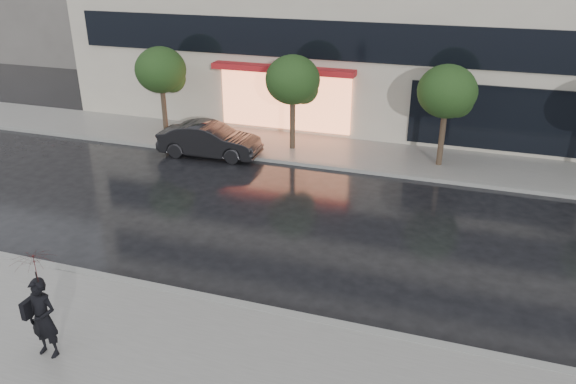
% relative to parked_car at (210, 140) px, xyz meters
% --- Properties ---
extents(ground, '(120.00, 120.00, 0.00)m').
position_rel_parked_car_xyz_m(ground, '(5.98, -8.30, -0.68)').
color(ground, black).
rests_on(ground, ground).
extents(sidewalk_near, '(60.00, 4.50, 0.12)m').
position_rel_parked_car_xyz_m(sidewalk_near, '(5.98, -11.55, -0.62)').
color(sidewalk_near, slate).
rests_on(sidewalk_near, ground).
extents(sidewalk_far, '(60.00, 3.50, 0.12)m').
position_rel_parked_car_xyz_m(sidewalk_far, '(5.98, 1.95, -0.62)').
color(sidewalk_far, slate).
rests_on(sidewalk_far, ground).
extents(curb_near, '(60.00, 0.25, 0.14)m').
position_rel_parked_car_xyz_m(curb_near, '(5.98, -9.30, -0.61)').
color(curb_near, gray).
rests_on(curb_near, ground).
extents(curb_far, '(60.00, 0.25, 0.14)m').
position_rel_parked_car_xyz_m(curb_far, '(5.98, 0.20, -0.61)').
color(curb_far, gray).
rests_on(curb_far, ground).
extents(tree_far_west, '(2.20, 2.20, 3.99)m').
position_rel_parked_car_xyz_m(tree_far_west, '(-2.96, 1.73, 2.24)').
color(tree_far_west, '#33261C').
rests_on(tree_far_west, ground).
extents(tree_mid_west, '(2.20, 2.20, 3.99)m').
position_rel_parked_car_xyz_m(tree_mid_west, '(3.04, 1.73, 2.24)').
color(tree_mid_west, '#33261C').
rests_on(tree_mid_west, ground).
extents(tree_mid_east, '(2.20, 2.20, 3.99)m').
position_rel_parked_car_xyz_m(tree_mid_east, '(9.04, 1.73, 2.24)').
color(tree_mid_east, '#33261C').
rests_on(tree_mid_east, ground).
extents(parked_car, '(4.22, 1.67, 1.37)m').
position_rel_parked_car_xyz_m(parked_car, '(0.00, 0.00, 0.00)').
color(parked_car, black).
rests_on(parked_car, ground).
extents(pedestrian_with_umbrella, '(0.87, 0.88, 2.40)m').
position_rel_parked_car_xyz_m(pedestrian_with_umbrella, '(2.25, -12.21, 0.93)').
color(pedestrian_with_umbrella, black).
rests_on(pedestrian_with_umbrella, sidewalk_near).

